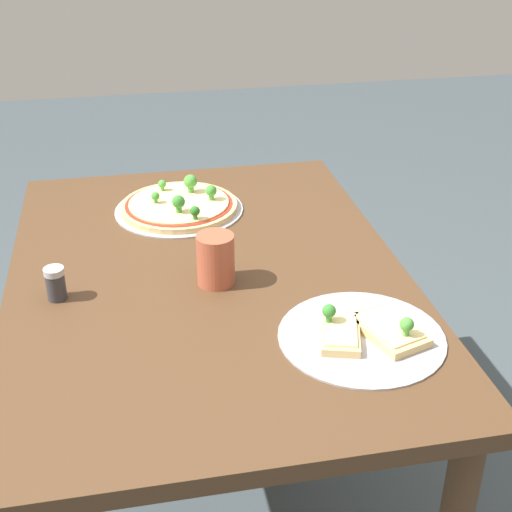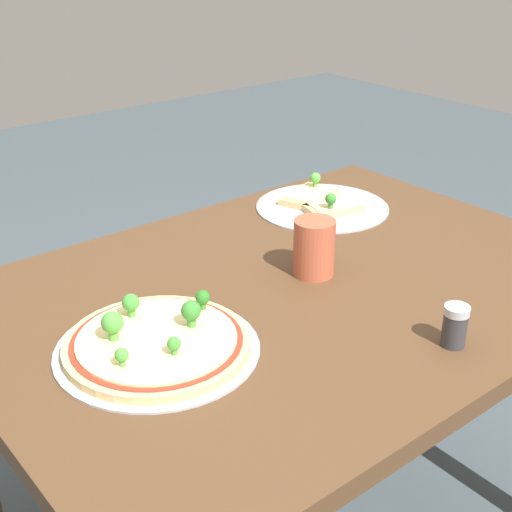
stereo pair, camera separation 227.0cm
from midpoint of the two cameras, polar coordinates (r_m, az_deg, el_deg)
The scene contains 6 objects.
ground_plane at distance 1.53m, azimuth 24.43°, elevation -44.32°, with size 8.00×8.00×0.00m, color #3D474C.
dining_table at distance 0.98m, azimuth 32.95°, elevation -32.08°, with size 1.20×0.85×0.72m.
pizza_tray_whole at distance 1.03m, azimuth 21.52°, elevation -15.69°, with size 0.33×0.33×0.07m.
pizza_tray_slice at distance 1.03m, azimuth 60.72°, elevation -32.24°, with size 0.31×0.31×0.06m.
drinking_cup at distance 0.86m, azimuth 39.16°, elevation -28.90°, with size 0.08×0.08×0.11m, color #AD5138.
condiment_shaker at distance 0.72m, azimuth 16.05°, elevation -39.69°, with size 0.04×0.04×0.07m.
Camera 1 is at (-1.34, 0.16, 1.49)m, focal length 50.00 mm.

